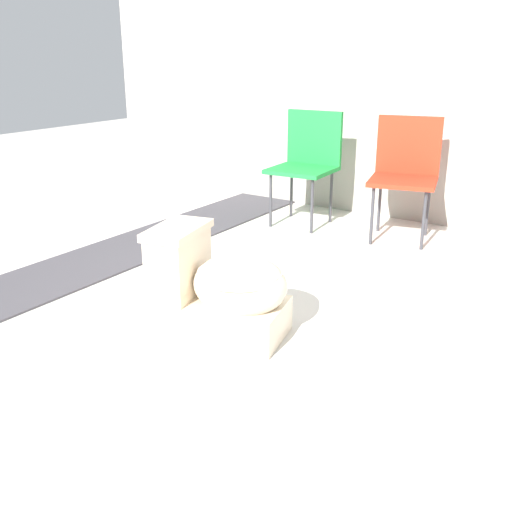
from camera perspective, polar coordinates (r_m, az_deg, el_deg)
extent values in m
plane|color=beige|center=(2.77, -3.54, -8.34)|extent=(14.00, 14.00, 0.00)
cube|color=#423F44|center=(3.94, -14.48, -0.30)|extent=(0.56, 8.00, 0.01)
cube|color=#9E998E|center=(4.63, 22.28, 18.14)|extent=(7.00, 0.20, 2.60)
cube|color=beige|center=(2.83, -3.37, -5.78)|extent=(0.66, 0.47, 0.17)
ellipsoid|color=beige|center=(2.73, -1.52, -2.75)|extent=(0.51, 0.45, 0.28)
cylinder|color=beige|center=(2.71, -1.53, -1.65)|extent=(0.47, 0.47, 0.03)
cube|color=beige|center=(2.83, -7.36, -0.80)|extent=(0.25, 0.37, 0.30)
cube|color=beige|center=(2.78, -7.50, 2.46)|extent=(0.28, 0.40, 0.04)
cylinder|color=silver|center=(2.84, -6.77, 3.37)|extent=(0.02, 0.02, 0.01)
cube|color=#1E8C38|center=(4.51, 4.40, 8.17)|extent=(0.46, 0.46, 0.03)
cube|color=#1E8C38|center=(4.65, 5.58, 11.17)|extent=(0.44, 0.06, 0.40)
cylinder|color=#38383D|center=(4.33, 5.35, 4.75)|extent=(0.02, 0.02, 0.40)
cylinder|color=#38383D|center=(4.48, 1.40, 5.32)|extent=(0.02, 0.02, 0.40)
cylinder|color=#38383D|center=(4.64, 7.15, 5.64)|extent=(0.02, 0.02, 0.40)
cylinder|color=#38383D|center=(4.78, 3.39, 6.16)|extent=(0.02, 0.02, 0.40)
cube|color=red|center=(4.23, 13.83, 6.95)|extent=(0.53, 0.53, 0.03)
cube|color=red|center=(4.39, 14.35, 10.20)|extent=(0.44, 0.14, 0.40)
cylinder|color=#38383D|center=(4.11, 15.68, 3.28)|extent=(0.02, 0.02, 0.40)
cylinder|color=#38383D|center=(4.14, 10.99, 3.78)|extent=(0.02, 0.02, 0.40)
cylinder|color=#38383D|center=(4.44, 16.03, 4.41)|extent=(0.02, 0.02, 0.40)
cylinder|color=#38383D|center=(4.47, 11.68, 4.86)|extent=(0.02, 0.02, 0.40)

